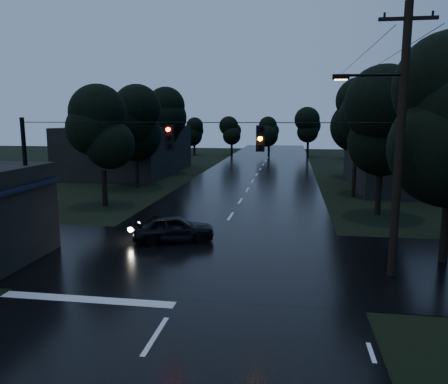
# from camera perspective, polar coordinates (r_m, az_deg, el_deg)

# --- Properties ---
(main_road) EXTENTS (12.00, 120.00, 0.02)m
(main_road) POSITION_cam_1_polar(r_m,az_deg,el_deg) (36.49, 3.06, 0.25)
(main_road) COLOR black
(main_road) RESTS_ON ground
(cross_street) EXTENTS (60.00, 9.00, 0.02)m
(cross_street) POSITION_cam_1_polar(r_m,az_deg,el_deg) (19.14, -2.50, -8.55)
(cross_street) COLOR black
(cross_street) RESTS_ON ground
(building_far_right) EXTENTS (10.00, 14.00, 4.40)m
(building_far_right) POSITION_cam_1_polar(r_m,az_deg,el_deg) (41.32, 23.43, 3.65)
(building_far_right) COLOR black
(building_far_right) RESTS_ON ground
(building_far_left) EXTENTS (10.00, 16.00, 5.00)m
(building_far_left) POSITION_cam_1_polar(r_m,az_deg,el_deg) (49.20, -12.20, 5.42)
(building_far_left) COLOR black
(building_far_left) RESTS_ON ground
(utility_pole_main) EXTENTS (3.50, 0.30, 10.00)m
(utility_pole_main) POSITION_cam_1_polar(r_m,az_deg,el_deg) (17.25, 21.72, 6.59)
(utility_pole_main) COLOR black
(utility_pole_main) RESTS_ON ground
(utility_pole_far) EXTENTS (2.00, 0.30, 7.50)m
(utility_pole_far) POSITION_cam_1_polar(r_m,az_deg,el_deg) (34.20, 16.81, 5.76)
(utility_pole_far) COLOR black
(utility_pole_far) RESTS_ON ground
(anchor_pole_left) EXTENTS (0.18, 0.18, 6.00)m
(anchor_pole_left) POSITION_cam_1_polar(r_m,az_deg,el_deg) (20.37, -24.32, 0.40)
(anchor_pole_left) COLOR black
(anchor_pole_left) RESTS_ON ground
(span_signals) EXTENTS (15.00, 0.37, 1.12)m
(span_signals) POSITION_cam_1_polar(r_m,az_deg,el_deg) (17.09, -1.45, 7.20)
(span_signals) COLOR black
(span_signals) RESTS_ON ground
(tree_left_a) EXTENTS (3.92, 3.92, 8.26)m
(tree_left_a) POSITION_cam_1_polar(r_m,az_deg,el_deg) (30.54, -15.68, 7.95)
(tree_left_a) COLOR black
(tree_left_a) RESTS_ON ground
(tree_left_b) EXTENTS (4.20, 4.20, 8.85)m
(tree_left_b) POSITION_cam_1_polar(r_m,az_deg,el_deg) (38.17, -11.53, 8.96)
(tree_left_b) COLOR black
(tree_left_b) RESTS_ON ground
(tree_left_c) EXTENTS (4.48, 4.48, 9.44)m
(tree_left_c) POSITION_cam_1_polar(r_m,az_deg,el_deg) (47.85, -8.03, 9.62)
(tree_left_c) COLOR black
(tree_left_c) RESTS_ON ground
(tree_right_a) EXTENTS (4.20, 4.20, 8.85)m
(tree_right_a) POSITION_cam_1_polar(r_m,az_deg,el_deg) (28.33, 20.05, 8.38)
(tree_right_a) COLOR black
(tree_right_a) RESTS_ON ground
(tree_right_b) EXTENTS (4.48, 4.48, 9.44)m
(tree_right_b) POSITION_cam_1_polar(r_m,az_deg,el_deg) (36.31, 18.60, 9.22)
(tree_right_b) COLOR black
(tree_right_b) RESTS_ON ground
(tree_right_c) EXTENTS (4.76, 4.76, 10.03)m
(tree_right_c) POSITION_cam_1_polar(r_m,az_deg,el_deg) (46.28, 17.30, 9.75)
(tree_right_c) COLOR black
(tree_right_c) RESTS_ON ground
(car) EXTENTS (4.25, 2.80, 1.35)m
(car) POSITION_cam_1_polar(r_m,az_deg,el_deg) (21.49, -6.60, -4.68)
(car) COLOR black
(car) RESTS_ON ground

